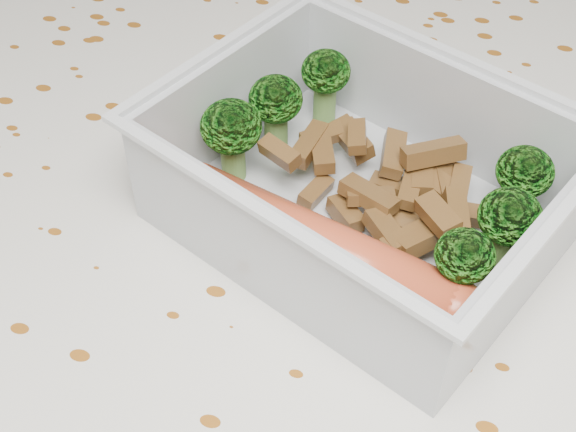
% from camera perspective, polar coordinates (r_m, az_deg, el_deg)
% --- Properties ---
extents(dining_table, '(1.40, 0.90, 0.75)m').
position_cam_1_polar(dining_table, '(0.46, 0.50, -10.40)').
color(dining_table, brown).
rests_on(dining_table, ground).
extents(tablecloth, '(1.46, 0.96, 0.19)m').
position_cam_1_polar(tablecloth, '(0.42, 0.54, -6.63)').
color(tablecloth, silver).
rests_on(tablecloth, dining_table).
extents(lunch_container, '(0.23, 0.21, 0.07)m').
position_cam_1_polar(lunch_container, '(0.39, 5.22, 1.74)').
color(lunch_container, silver).
rests_on(lunch_container, tablecloth).
extents(broccoli_florets, '(0.17, 0.13, 0.05)m').
position_cam_1_polar(broccoli_florets, '(0.39, 6.03, 4.28)').
color(broccoli_florets, '#608C3F').
rests_on(broccoli_florets, lunch_container).
extents(meat_pile, '(0.12, 0.09, 0.03)m').
position_cam_1_polar(meat_pile, '(0.40, 7.57, 2.28)').
color(meat_pile, brown).
rests_on(meat_pile, lunch_container).
extents(sausage, '(0.16, 0.06, 0.03)m').
position_cam_1_polar(sausage, '(0.37, 2.11, -2.23)').
color(sausage, '#CB4B29').
rests_on(sausage, lunch_container).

